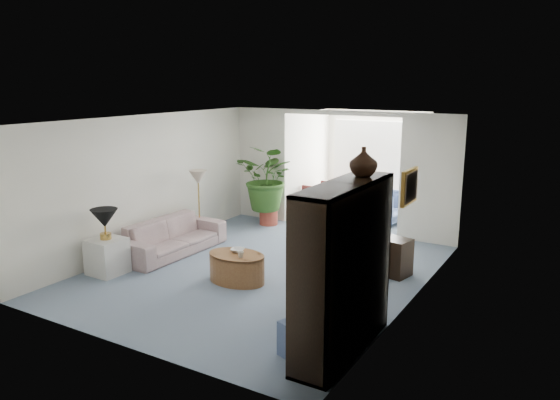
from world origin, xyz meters
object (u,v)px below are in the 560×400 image
Objects in this scene: wingback_chair at (346,250)px; entertainment_cabinet at (343,269)px; sofa at (172,237)px; coffee_table at (237,268)px; floor_lamp at (198,177)px; cabinet_urn at (363,162)px; sunroom_chair_blue at (386,207)px; table_lamp at (104,218)px; sunroom_table at (366,201)px; coffee_cup at (241,255)px; end_table at (107,256)px; sunroom_chair_maroon at (325,199)px; framed_picture at (410,187)px; side_table_dark at (393,257)px; coffee_bowl at (238,250)px; ottoman at (309,339)px; plant_pot at (269,217)px.

entertainment_cabinet is (1.01, -2.41, 0.62)m from wingback_chair.
sofa reaches higher than coffee_table.
floor_lamp is at bearing 10.10° from sofa.
sunroom_chair_blue is at bearing 106.29° from cabinet_urn.
cabinet_urn is at bearing 1.51° from table_lamp.
coffee_cup is at bearing -88.76° from sunroom_table.
end_table is 5.90× the size of coffee_cup.
wingback_chair reaches higher than sofa.
wingback_chair reaches higher than sunroom_chair_maroon.
side_table_dark is at bearing 116.82° from framed_picture.
table_lamp is at bearing -164.64° from framed_picture.
framed_picture is 0.98× the size of sunroom_table.
floor_lamp is 4.92m from cabinet_urn.
side_table_dark is at bearing 29.84° from table_lamp.
floor_lamp is 1.65× the size of coffee_bowl.
end_table reaches higher than coffee_cup.
side_table_dark is at bearing 29.84° from end_table.
sunroom_table is (-2.52, 4.89, -1.45)m from framed_picture.
coffee_table is at bearing 19.38° from sunroom_chair_maroon.
wingback_chair is 1.61× the size of ottoman.
wingback_chair is 0.77m from side_table_dark.
plant_pot is (-2.69, 1.93, -0.22)m from wingback_chair.
entertainment_cabinet reaches higher than coffee_cup.
coffee_cup is at bearing -166.61° from framed_picture.
framed_picture is at bearing 13.39° from coffee_cup.
sunroom_table is (2.06, 6.15, -0.04)m from end_table.
floor_lamp is 2.53m from coffee_bowl.
table_lamp is at bearing -162.51° from coffee_cup.
table_lamp is at bearing 163.03° from sunroom_chair_blue.
entertainment_cabinet reaches higher than sunroom_chair_maroon.
wingback_chair reaches higher than coffee_bowl.
plant_pot is at bearing 145.60° from framed_picture.
sunroom_chair_blue reaches higher than coffee_cup.
floor_lamp reaches higher than table_lamp.
table_lamp is 4.22m from ottoman.
floor_lamp reaches higher than side_table_dark.
sunroom_chair_maroon is at bearing 76.37° from table_lamp.
table_lamp is 0.72× the size of side_table_dark.
sunroom_chair_blue is (2.61, 4.05, 0.05)m from sofa.
side_table_dark is at bearing 0.01° from floor_lamp.
coffee_bowl is at bearing -36.64° from floor_lamp.
sofa is 21.59× the size of coffee_cup.
floor_lamp is 0.59× the size of side_table_dark.
framed_picture is 2.53m from ottoman.
coffee_table is at bearing -37.79° from floor_lamp.
wingback_chair is at bearing -156.80° from side_table_dark.
side_table_dark reaches higher than coffee_table.
framed_picture reaches higher than end_table.
sunroom_chair_blue is 1.55× the size of sunroom_table.
framed_picture is at bearing 82.04° from entertainment_cabinet.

